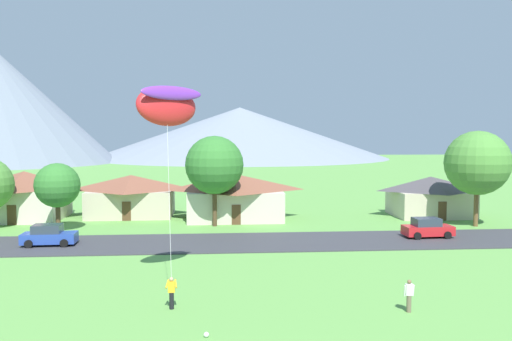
{
  "coord_description": "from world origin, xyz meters",
  "views": [
    {
      "loc": [
        -0.86,
        -16.26,
        9.1
      ],
      "look_at": [
        1.6,
        14.66,
        6.9
      ],
      "focal_mm": 37.16,
      "sensor_mm": 36.0,
      "label": 1
    }
  ],
  "objects": [
    {
      "name": "house_left_center",
      "position": [
        -20.8,
        41.04,
        2.63
      ],
      "size": [
        8.48,
        8.12,
        5.08
      ],
      "color": "beige",
      "rests_on": "ground"
    },
    {
      "name": "parked_car_blue_mid_west",
      "position": [
        -14.14,
        27.01,
        0.87
      ],
      "size": [
        4.26,
        2.19,
        1.68
      ],
      "color": "#2847A8",
      "rests_on": "road_strip"
    },
    {
      "name": "watcher_person",
      "position": [
        8.98,
        9.38,
        0.88
      ],
      "size": [
        0.56,
        0.24,
        1.68
      ],
      "color": "#70604C",
      "rests_on": "ground"
    },
    {
      "name": "soccer_ball",
      "position": [
        -1.24,
        6.86,
        0.12
      ],
      "size": [
        0.24,
        0.24,
        0.24
      ],
      "primitive_type": "sphere",
      "color": "white",
      "rests_on": "ground"
    },
    {
      "name": "kite_flyer_with_kite",
      "position": [
        -3.51,
        14.56,
        10.63
      ],
      "size": [
        4.19,
        5.91,
        11.93
      ],
      "color": "black",
      "rests_on": "ground"
    },
    {
      "name": "tree_center",
      "position": [
        -15.23,
        33.42,
        4.28
      ],
      "size": [
        4.1,
        4.1,
        6.35
      ],
      "color": "#4C3823",
      "rests_on": "ground"
    },
    {
      "name": "road_strip",
      "position": [
        0.0,
        27.08,
        0.04
      ],
      "size": [
        160.0,
        7.86,
        0.08
      ],
      "primitive_type": "cube",
      "color": "#38383D",
      "rests_on": "ground"
    },
    {
      "name": "house_right_center",
      "position": [
        22.77,
        39.62,
        2.25
      ],
      "size": [
        8.7,
        6.7,
        4.34
      ],
      "color": "beige",
      "rests_on": "ground"
    },
    {
      "name": "mountain_far_west_ridge",
      "position": [
        8.73,
        178.52,
        9.22
      ],
      "size": [
        107.4,
        107.4,
        18.43
      ],
      "primitive_type": "cone",
      "color": "gray",
      "rests_on": "ground"
    },
    {
      "name": "house_rightmost",
      "position": [
        -9.93,
        42.41,
        2.33
      ],
      "size": [
        9.7,
        7.35,
        4.49
      ],
      "color": "beige",
      "rests_on": "ground"
    },
    {
      "name": "parked_car_red_west_end",
      "position": [
        17.56,
        27.77,
        0.87
      ],
      "size": [
        4.27,
        2.22,
        1.68
      ],
      "color": "red",
      "rests_on": "road_strip"
    },
    {
      "name": "tree_left_of_center",
      "position": [
        -0.81,
        35.19,
        5.98
      ],
      "size": [
        5.69,
        5.69,
        8.84
      ],
      "color": "#4C3823",
      "rests_on": "ground"
    },
    {
      "name": "house_leftmost",
      "position": [
        1.32,
        39.39,
        2.48
      ],
      "size": [
        10.58,
        7.86,
        4.78
      ],
      "color": "beige",
      "rests_on": "ground"
    },
    {
      "name": "tree_near_left",
      "position": [
        24.61,
        33.07,
        6.19
      ],
      "size": [
        6.25,
        6.25,
        9.32
      ],
      "color": "brown",
      "rests_on": "ground"
    }
  ]
}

